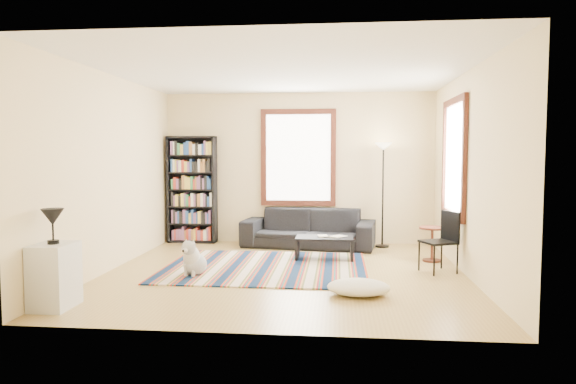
# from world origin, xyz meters

# --- Properties ---
(floor) EXTENTS (5.00, 5.00, 0.10)m
(floor) POSITION_xyz_m (0.00, 0.00, -0.05)
(floor) COLOR #AC8D4E
(floor) RESTS_ON ground
(ceiling) EXTENTS (5.00, 5.00, 0.10)m
(ceiling) POSITION_xyz_m (0.00, 0.00, 2.85)
(ceiling) COLOR white
(ceiling) RESTS_ON floor
(wall_back) EXTENTS (5.00, 0.10, 2.80)m
(wall_back) POSITION_xyz_m (0.00, 2.55, 1.40)
(wall_back) COLOR beige
(wall_back) RESTS_ON floor
(wall_front) EXTENTS (5.00, 0.10, 2.80)m
(wall_front) POSITION_xyz_m (0.00, -2.55, 1.40)
(wall_front) COLOR beige
(wall_front) RESTS_ON floor
(wall_left) EXTENTS (0.10, 5.00, 2.80)m
(wall_left) POSITION_xyz_m (-2.55, 0.00, 1.40)
(wall_left) COLOR beige
(wall_left) RESTS_ON floor
(wall_right) EXTENTS (0.10, 5.00, 2.80)m
(wall_right) POSITION_xyz_m (2.55, 0.00, 1.40)
(wall_right) COLOR beige
(wall_right) RESTS_ON floor
(window_back) EXTENTS (1.20, 0.06, 1.60)m
(window_back) POSITION_xyz_m (0.00, 2.47, 1.60)
(window_back) COLOR white
(window_back) RESTS_ON wall_back
(window_right) EXTENTS (0.06, 1.20, 1.60)m
(window_right) POSITION_xyz_m (2.47, 0.80, 1.60)
(window_right) COLOR white
(window_right) RESTS_ON wall_right
(rug) EXTENTS (2.93, 2.34, 0.02)m
(rug) POSITION_xyz_m (-0.31, 0.27, 0.01)
(rug) COLOR #0C1E3C
(rug) RESTS_ON floor
(sofa) EXTENTS (2.44, 1.23, 0.68)m
(sofa) POSITION_xyz_m (0.22, 2.05, 0.34)
(sofa) COLOR black
(sofa) RESTS_ON floor
(bookshelf) EXTENTS (0.90, 0.30, 2.00)m
(bookshelf) POSITION_xyz_m (-1.99, 2.32, 1.00)
(bookshelf) COLOR black
(bookshelf) RESTS_ON floor
(coffee_table) EXTENTS (0.98, 0.65, 0.36)m
(coffee_table) POSITION_xyz_m (0.53, 0.96, 0.18)
(coffee_table) COLOR black
(coffee_table) RESTS_ON floor
(book_a) EXTENTS (0.23, 0.19, 0.02)m
(book_a) POSITION_xyz_m (0.43, 0.96, 0.37)
(book_a) COLOR beige
(book_a) RESTS_ON coffee_table
(book_b) EXTENTS (0.30, 0.30, 0.02)m
(book_b) POSITION_xyz_m (0.68, 1.01, 0.37)
(book_b) COLOR beige
(book_b) RESTS_ON coffee_table
(floor_cushion) EXTENTS (0.82, 0.67, 0.19)m
(floor_cushion) POSITION_xyz_m (0.99, -1.07, 0.09)
(floor_cushion) COLOR white
(floor_cushion) RESTS_ON floor
(floor_lamp) EXTENTS (0.40, 0.40, 1.86)m
(floor_lamp) POSITION_xyz_m (1.54, 2.15, 0.93)
(floor_lamp) COLOR black
(floor_lamp) RESTS_ON floor
(side_table) EXTENTS (0.44, 0.44, 0.54)m
(side_table) POSITION_xyz_m (2.20, 0.96, 0.27)
(side_table) COLOR #421A10
(side_table) RESTS_ON floor
(folding_chair) EXTENTS (0.55, 0.54, 0.86)m
(folding_chair) POSITION_xyz_m (2.15, 0.22, 0.43)
(folding_chair) COLOR black
(folding_chair) RESTS_ON floor
(white_cabinet) EXTENTS (0.38, 0.50, 0.70)m
(white_cabinet) POSITION_xyz_m (-2.30, -1.90, 0.35)
(white_cabinet) COLOR silver
(white_cabinet) RESTS_ON floor
(table_lamp) EXTENTS (0.25, 0.25, 0.38)m
(table_lamp) POSITION_xyz_m (-2.30, -1.90, 0.89)
(table_lamp) COLOR black
(table_lamp) RESTS_ON white_cabinet
(dog) EXTENTS (0.47, 0.57, 0.50)m
(dog) POSITION_xyz_m (-1.21, -0.28, 0.25)
(dog) COLOR silver
(dog) RESTS_ON floor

